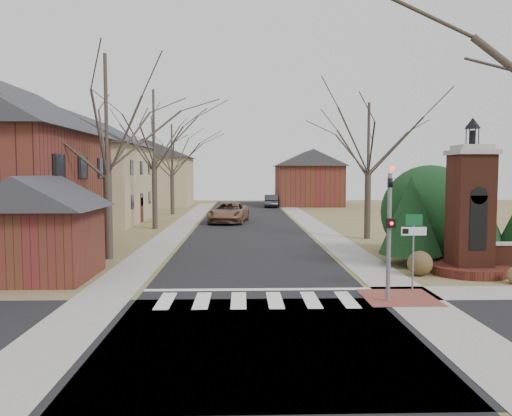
{
  "coord_description": "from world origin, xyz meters",
  "views": [
    {
      "loc": [
        -0.48,
        -15.38,
        4.23
      ],
      "look_at": [
        0.12,
        6.0,
        2.7
      ],
      "focal_mm": 35.0,
      "sensor_mm": 36.0,
      "label": 1
    }
  ],
  "objects_px": {
    "sign_post": "(413,237)",
    "distant_car": "(271,201)",
    "pickup_truck": "(229,212)",
    "traffic_signal_pole": "(389,223)",
    "brick_gate_monument": "(470,222)"
  },
  "relations": [
    {
      "from": "pickup_truck",
      "to": "traffic_signal_pole",
      "type": "bearing_deg",
      "value": -69.14
    },
    {
      "from": "sign_post",
      "to": "brick_gate_monument",
      "type": "height_order",
      "value": "brick_gate_monument"
    },
    {
      "from": "sign_post",
      "to": "distant_car",
      "type": "relative_size",
      "value": 0.6
    },
    {
      "from": "sign_post",
      "to": "brick_gate_monument",
      "type": "distance_m",
      "value": 4.55
    },
    {
      "from": "distant_car",
      "to": "sign_post",
      "type": "bearing_deg",
      "value": 96.02
    },
    {
      "from": "traffic_signal_pole",
      "to": "sign_post",
      "type": "xyz_separation_m",
      "value": [
        1.29,
        1.41,
        -0.64
      ]
    },
    {
      "from": "brick_gate_monument",
      "to": "pickup_truck",
      "type": "xyz_separation_m",
      "value": [
        -10.6,
        21.47,
        -1.31
      ]
    },
    {
      "from": "traffic_signal_pole",
      "to": "pickup_truck",
      "type": "xyz_separation_m",
      "value": [
        -5.9,
        25.89,
        -1.73
      ]
    },
    {
      "from": "traffic_signal_pole",
      "to": "sign_post",
      "type": "height_order",
      "value": "traffic_signal_pole"
    },
    {
      "from": "pickup_truck",
      "to": "distant_car",
      "type": "distance_m",
      "value": 19.18
    },
    {
      "from": "distant_car",
      "to": "pickup_truck",
      "type": "bearing_deg",
      "value": 78.58
    },
    {
      "from": "sign_post",
      "to": "pickup_truck",
      "type": "xyz_separation_m",
      "value": [
        -7.19,
        24.47,
        -1.09
      ]
    },
    {
      "from": "brick_gate_monument",
      "to": "distant_car",
      "type": "xyz_separation_m",
      "value": [
        -5.93,
        40.08,
        -1.4
      ]
    },
    {
      "from": "sign_post",
      "to": "pickup_truck",
      "type": "relative_size",
      "value": 0.45
    },
    {
      "from": "pickup_truck",
      "to": "distant_car",
      "type": "height_order",
      "value": "pickup_truck"
    }
  ]
}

